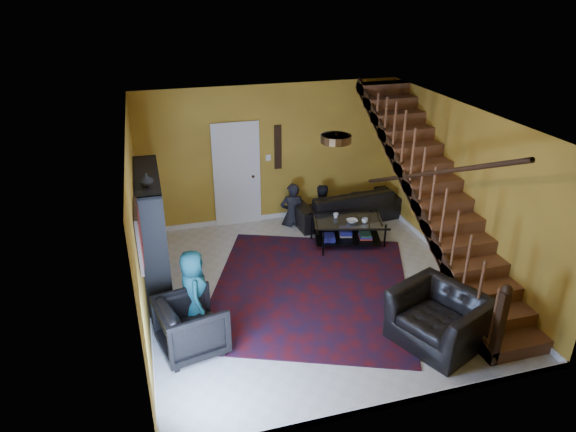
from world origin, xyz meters
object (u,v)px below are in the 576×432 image
Objects in this scene: sofa at (346,204)px; armchair_left at (192,326)px; bookshelf at (154,237)px; armchair_right at (439,318)px; coffee_table at (348,230)px.

armchair_left is (-3.55, -3.33, 0.06)m from sofa.
bookshelf is 2.35× the size of armchair_left.
armchair_left reaches higher than armchair_right.
coffee_table is (-0.39, -1.05, -0.05)m from sofa.
armchair_left is (0.35, -1.63, -0.58)m from bookshelf.
sofa is at bearing -59.23° from armchair_left.
bookshelf is at bearing -0.18° from armchair_left.
armchair_left is at bearing -144.18° from coffee_table.
coffee_table is at bearing 64.16° from sofa.
bookshelf is 4.31m from sofa.
bookshelf is 1.77m from armchair_left.
armchair_right reaches higher than sofa.
bookshelf is 4.39m from armchair_right.
bookshelf reaches higher than coffee_table.
bookshelf reaches higher than armchair_right.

